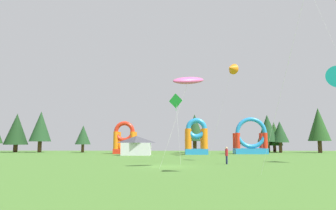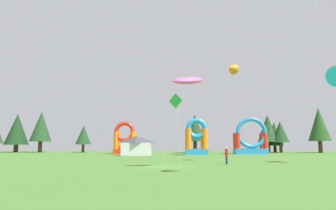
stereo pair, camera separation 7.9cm
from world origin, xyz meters
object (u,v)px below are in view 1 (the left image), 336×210
Objects in this scene: kite_pink_parafoil at (188,80)px; festival_tent at (136,146)px; kite_teal_delta at (335,80)px; kite_green_diamond at (176,102)px; inflatable_orange_dome at (125,141)px; person_midfield at (227,154)px; inflatable_red_slide at (196,140)px; kite_orange_delta at (231,68)px; inflatable_blue_arch at (251,141)px.

kite_pink_parafoil is 1.64× the size of festival_tent.
kite_teal_delta reaches higher than festival_tent.
kite_green_diamond is at bearing 178.38° from kite_teal_delta.
inflatable_orange_dome is 1.30× the size of festival_tent.
kite_pink_parafoil is at bearing 124.96° from person_midfield.
inflatable_red_slide reaches higher than person_midfield.
inflatable_orange_dome is at bearing 141.41° from kite_orange_delta.
person_midfield is (4.05, 5.31, -6.59)m from kite_pink_parafoil.
kite_green_diamond reaches higher than inflatable_red_slide.
kite_teal_delta is 1.47× the size of inflatable_red_slide.
kite_pink_parafoil is 4.71× the size of person_midfield.
kite_orange_delta is at bearing -30.66° from person_midfield.
kite_pink_parafoil is 1.15× the size of kite_green_diamond.
inflatable_blue_arch is 25.46m from inflatable_orange_dome.
kite_orange_delta reaches higher than kite_teal_delta.
inflatable_orange_dome is at bearing 167.30° from inflatable_red_slide.
kite_pink_parafoil is at bearing -158.97° from kite_teal_delta.
inflatable_orange_dome is (-11.69, 36.33, -5.11)m from kite_pink_parafoil.
kite_orange_delta is (8.71, 14.30, 7.28)m from kite_green_diamond.
person_midfield is at bearing -14.12° from kite_green_diamond.
kite_pink_parafoil reaches higher than inflatable_red_slide.
kite_teal_delta is at bearing -103.81° from person_midfield.
kite_orange_delta is 20.52m from person_midfield.
festival_tent is (-12.33, 22.98, 0.67)m from person_midfield.
kite_pink_parafoil reaches higher than person_midfield.
kite_green_diamond is (-1.08, 6.61, -1.00)m from kite_pink_parafoil.
inflatable_orange_dome reaches higher than festival_tent.
kite_orange_delta is 21.36m from festival_tent.
kite_teal_delta is 0.69× the size of kite_orange_delta.
inflatable_blue_arch reaches higher than inflatable_orange_dome.
festival_tent is at bearing 155.10° from kite_orange_delta.
kite_pink_parafoil is at bearing -72.16° from inflatable_orange_dome.
inflatable_orange_dome is (-25.45, 0.82, -0.04)m from inflatable_blue_arch.
kite_pink_parafoil is 6.77m from kite_green_diamond.
kite_green_diamond is 31.83m from inflatable_orange_dome.
inflatable_red_slide is (-1.33, 27.77, 1.63)m from person_midfield.
inflatable_blue_arch is 23.20m from festival_tent.
kite_green_diamond is 18.26m from kite_orange_delta.
kite_orange_delta is 27.22m from inflatable_orange_dome.
inflatable_red_slide is at bearing -12.70° from inflatable_orange_dome.
person_midfield is at bearing -102.95° from kite_orange_delta.
kite_teal_delta is 33.60m from festival_tent.
person_midfield is 0.27× the size of inflatable_orange_dome.
inflatable_blue_arch is at bearing 18.13° from festival_tent.
kite_orange_delta is 19.48m from inflatable_blue_arch.
kite_green_diamond is at bearing -70.35° from inflatable_orange_dome.
inflatable_red_slide is (-13.21, 26.96, -6.24)m from kite_teal_delta.
kite_green_diamond is at bearing 58.17° from person_midfield.
inflatable_orange_dome is at bearing 113.02° from festival_tent.
festival_tent is at bearing 10.51° from person_midfield.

